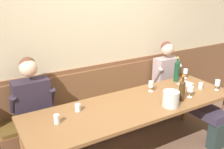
{
  "coord_description": "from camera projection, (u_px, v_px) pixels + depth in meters",
  "views": [
    {
      "loc": [
        -1.62,
        -2.1,
        2.12
      ],
      "look_at": [
        -0.12,
        0.44,
        1.05
      ],
      "focal_mm": 40.52,
      "sensor_mm": 36.0,
      "label": 1
    }
  ],
  "objects": [
    {
      "name": "wine_bottle_clear_water",
      "position": [
        182.0,
        90.0,
        3.08
      ],
      "size": [
        0.08,
        0.08,
        0.33
      ],
      "color": "#412B14",
      "rests_on": "dining_table"
    },
    {
      "name": "water_tumbler_right",
      "position": [
        201.0,
        86.0,
        3.46
      ],
      "size": [
        0.06,
        0.06,
        0.09
      ],
      "primitive_type": "cylinder",
      "color": "silver",
      "rests_on": "dining_table"
    },
    {
      "name": "person_right_seat",
      "position": [
        181.0,
        88.0,
        3.87
      ],
      "size": [
        0.48,
        1.29,
        1.26
      ],
      "color": "#243130",
      "rests_on": "ground"
    },
    {
      "name": "person_center_left_seat",
      "position": [
        41.0,
        122.0,
        2.86
      ],
      "size": [
        0.54,
        1.3,
        1.31
      ],
      "color": "#282440",
      "rests_on": "ground"
    },
    {
      "name": "wine_glass_right_end",
      "position": [
        186.0,
        72.0,
        3.83
      ],
      "size": [
        0.06,
        0.06,
        0.14
      ],
      "color": "silver",
      "rests_on": "dining_table"
    },
    {
      "name": "dining_table",
      "position": [
        134.0,
        109.0,
        3.06
      ],
      "size": [
        2.67,
        0.84,
        0.75
      ],
      "color": "brown",
      "rests_on": "ground"
    },
    {
      "name": "room_wall_back",
      "position": [
        96.0,
        37.0,
        3.6
      ],
      "size": [
        6.8,
        0.08,
        2.8
      ],
      "primitive_type": "cube",
      "color": "beige",
      "rests_on": "ground"
    },
    {
      "name": "tasting_sheet_left_guest",
      "position": [
        185.0,
        84.0,
        3.64
      ],
      "size": [
        0.23,
        0.18,
        0.0
      ],
      "primitive_type": "cube",
      "rotation": [
        0.0,
        0.0,
        0.17
      ],
      "color": "white",
      "rests_on": "dining_table"
    },
    {
      "name": "wall_bench",
      "position": [
        106.0,
        114.0,
        3.77
      ],
      "size": [
        2.97,
        0.42,
        0.94
      ],
      "color": "brown",
      "rests_on": "ground"
    },
    {
      "name": "water_tumbler_center",
      "position": [
        57.0,
        119.0,
        2.6
      ],
      "size": [
        0.06,
        0.06,
        0.1
      ],
      "primitive_type": "cylinder",
      "color": "silver",
      "rests_on": "dining_table"
    },
    {
      "name": "wine_glass_mid_left",
      "position": [
        190.0,
        89.0,
        3.18
      ],
      "size": [
        0.08,
        0.08,
        0.15
      ],
      "color": "silver",
      "rests_on": "dining_table"
    },
    {
      "name": "wine_glass_mid_right",
      "position": [
        218.0,
        83.0,
        3.4
      ],
      "size": [
        0.07,
        0.07,
        0.14
      ],
      "color": "silver",
      "rests_on": "dining_table"
    },
    {
      "name": "wood_wainscot_panel",
      "position": [
        99.0,
        95.0,
        3.87
      ],
      "size": [
        6.8,
        0.03,
        1.0
      ],
      "primitive_type": "cube",
      "color": "brown",
      "rests_on": "ground"
    },
    {
      "name": "wine_glass_by_bottle",
      "position": [
        151.0,
        84.0,
        3.35
      ],
      "size": [
        0.07,
        0.07,
        0.14
      ],
      "color": "silver",
      "rests_on": "dining_table"
    },
    {
      "name": "wine_bottle_green_tall",
      "position": [
        177.0,
        70.0,
        3.69
      ],
      "size": [
        0.07,
        0.07,
        0.37
      ],
      "color": "#133D25",
      "rests_on": "dining_table"
    },
    {
      "name": "water_tumbler_left",
      "position": [
        78.0,
        108.0,
        2.85
      ],
      "size": [
        0.07,
        0.07,
        0.09
      ],
      "primitive_type": "cylinder",
      "color": "silver",
      "rests_on": "dining_table"
    },
    {
      "name": "ice_bucket",
      "position": [
        171.0,
        99.0,
        2.95
      ],
      "size": [
        0.19,
        0.19,
        0.19
      ],
      "primitive_type": "cylinder",
      "color": "#B7BDBB",
      "rests_on": "dining_table"
    }
  ]
}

